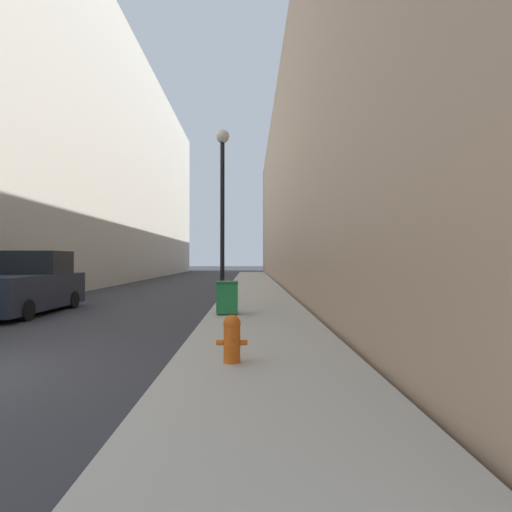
{
  "coord_description": "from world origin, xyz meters",
  "views": [
    {
      "loc": [
        5.02,
        -5.82,
        1.84
      ],
      "look_at": [
        5.36,
        16.18,
        2.02
      ],
      "focal_mm": 28.0,
      "sensor_mm": 36.0,
      "label": 1
    }
  ],
  "objects": [
    {
      "name": "fire_hydrant",
      "position": [
        4.72,
        0.8,
        0.55
      ],
      "size": [
        0.52,
        0.4,
        0.79
      ],
      "color": "#D15614",
      "rests_on": "sidewalk_right"
    },
    {
      "name": "building_right_stone",
      "position": [
        13.05,
        26.0,
        7.6
      ],
      "size": [
        12.0,
        60.0,
        15.2
      ],
      "color": "#9E7F66",
      "rests_on": "ground"
    },
    {
      "name": "sidewalk_right",
      "position": [
        5.31,
        18.0,
        0.07
      ],
      "size": [
        3.27,
        60.0,
        0.13
      ],
      "color": "#ADA89E",
      "rests_on": "ground"
    },
    {
      "name": "lamppost",
      "position": [
        3.99,
        9.11,
        4.39
      ],
      "size": [
        0.52,
        0.52,
        6.58
      ],
      "color": "black",
      "rests_on": "sidewalk_right"
    },
    {
      "name": "pickup_truck",
      "position": [
        -2.62,
        7.85,
        0.9
      ],
      "size": [
        2.2,
        5.02,
        2.13
      ],
      "color": "#232838",
      "rests_on": "ground"
    },
    {
      "name": "trash_bin",
      "position": [
        4.32,
        6.64,
        0.66
      ],
      "size": [
        0.66,
        0.71,
        1.02
      ],
      "color": "#1E7538",
      "rests_on": "sidewalk_right"
    },
    {
      "name": "building_left_glass",
      "position": [
        -10.34,
        26.0,
        10.0
      ],
      "size": [
        12.0,
        60.0,
        20.0
      ],
      "color": "beige",
      "rests_on": "ground"
    }
  ]
}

